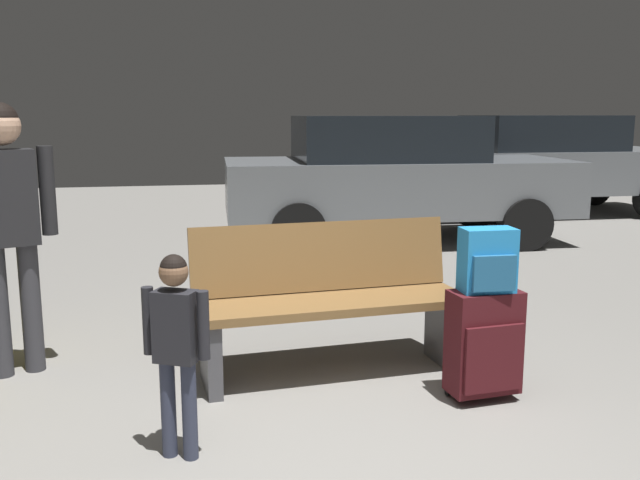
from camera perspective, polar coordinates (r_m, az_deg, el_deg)
ground_plane at (r=6.59m, az=-6.27°, el=-3.63°), size 18.00×18.00×0.10m
bench at (r=4.14m, az=0.78°, el=-4.97°), size 1.64×0.66×0.89m
suitcase at (r=3.88m, az=13.34°, el=-8.20°), size 0.40×0.26×0.60m
backpack_bright at (r=3.76m, az=13.61°, el=-1.68°), size 0.28×0.20×0.34m
child at (r=3.14m, az=-11.74°, el=-7.61°), size 0.29×0.24×0.94m
adult at (r=4.39m, az=-24.30°, el=2.24°), size 0.52×0.29×1.60m
parked_car_side at (r=11.33m, az=18.06°, el=6.13°), size 4.12×1.84×1.51m
parked_car_near at (r=8.45m, az=6.07°, el=5.32°), size 4.18×1.96×1.51m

